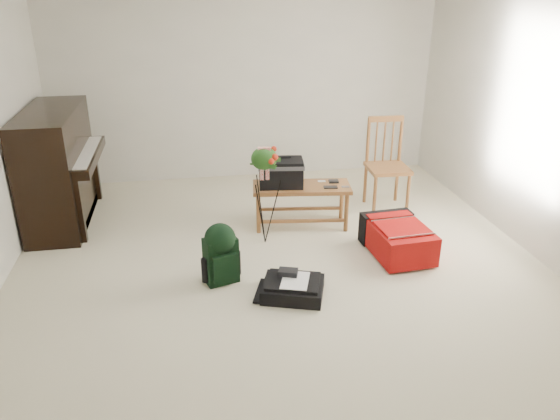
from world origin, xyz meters
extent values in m
cube|color=beige|center=(0.00, 0.00, 0.00)|extent=(5.00, 5.50, 0.01)
cube|color=beige|center=(0.00, 2.75, 1.25)|extent=(5.00, 0.04, 2.50)
cube|color=beige|center=(2.50, 0.00, 1.25)|extent=(0.04, 5.50, 2.50)
cube|color=black|center=(-2.20, 1.60, 0.62)|extent=(0.55, 1.50, 1.25)
cube|color=black|center=(-1.90, 1.60, 0.73)|extent=(0.28, 1.30, 0.10)
cube|color=white|center=(-1.90, 1.60, 0.78)|extent=(0.22, 1.20, 0.02)
cube|color=black|center=(-2.15, 1.60, 0.05)|extent=(0.45, 1.30, 0.10)
cube|color=brown|center=(0.39, 1.00, 0.45)|extent=(1.09, 0.54, 0.04)
cylinder|color=brown|center=(-0.08, 0.84, 0.21)|extent=(0.05, 0.05, 0.43)
cylinder|color=brown|center=(-0.08, 1.17, 0.21)|extent=(0.05, 0.05, 0.43)
cylinder|color=brown|center=(0.86, 0.84, 0.21)|extent=(0.05, 0.05, 0.43)
cylinder|color=brown|center=(0.86, 1.17, 0.21)|extent=(0.05, 0.05, 0.43)
cube|color=brown|center=(1.48, 1.32, 0.49)|extent=(0.48, 0.48, 0.04)
cylinder|color=brown|center=(1.28, 1.13, 0.23)|extent=(0.04, 0.04, 0.47)
cylinder|color=brown|center=(1.28, 1.52, 0.23)|extent=(0.04, 0.04, 0.47)
cylinder|color=brown|center=(1.67, 1.13, 0.23)|extent=(0.04, 0.04, 0.47)
cylinder|color=brown|center=(1.67, 1.52, 0.23)|extent=(0.04, 0.04, 0.47)
cube|color=brown|center=(1.48, 1.52, 1.02)|extent=(0.42, 0.06, 0.07)
cylinder|color=brown|center=(1.28, 1.52, 0.76)|extent=(0.04, 0.04, 0.57)
cylinder|color=brown|center=(1.67, 1.52, 0.76)|extent=(0.04, 0.04, 0.57)
cube|color=#BD1508|center=(1.18, 0.17, 0.17)|extent=(0.56, 0.79, 0.29)
cube|color=black|center=(1.18, 0.46, 0.17)|extent=(0.54, 0.21, 0.31)
cube|color=#BD1508|center=(1.18, 0.12, 0.32)|extent=(0.48, 0.46, 0.02)
cube|color=silver|center=(1.18, -0.10, 0.33)|extent=(0.47, 0.05, 0.01)
cube|color=black|center=(0.02, -0.40, 0.06)|extent=(0.61, 0.55, 0.12)
cube|color=black|center=(0.02, -0.40, 0.14)|extent=(0.54, 0.47, 0.03)
cube|color=white|center=(0.04, -0.42, 0.16)|extent=(0.31, 0.36, 0.01)
cube|color=black|center=(-0.03, -0.34, 0.19)|extent=(0.19, 0.15, 0.05)
cube|color=black|center=(-0.56, -0.05, 0.21)|extent=(0.32, 0.25, 0.43)
cube|color=black|center=(-0.56, -0.16, 0.19)|extent=(0.23, 0.11, 0.25)
sphere|color=black|center=(-0.56, -0.05, 0.43)|extent=(0.28, 0.28, 0.28)
cube|color=black|center=(-0.63, 0.04, 0.21)|extent=(0.04, 0.04, 0.38)
cube|color=black|center=(-0.50, 0.04, 0.21)|extent=(0.04, 0.04, 0.38)
cylinder|color=black|center=(-0.06, 0.66, 0.83)|extent=(0.01, 0.01, 0.28)
ellipsoid|color=#1F4917|center=(-0.06, 0.66, 0.91)|extent=(0.26, 0.18, 0.24)
cube|color=red|center=(-0.06, 0.64, 0.99)|extent=(0.13, 0.06, 0.07)
camera|label=1|loc=(-0.78, -4.35, 2.55)|focal=35.00mm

